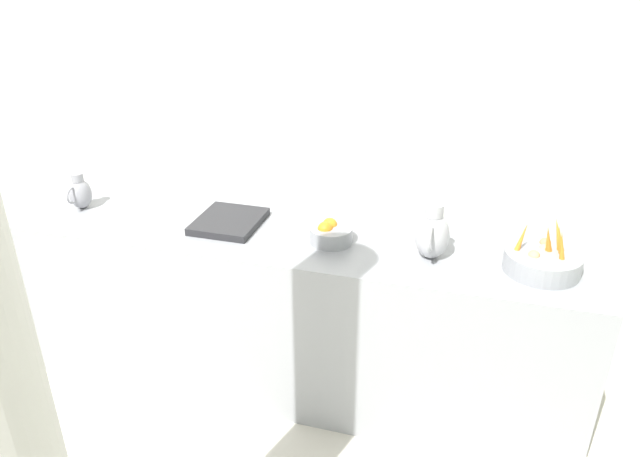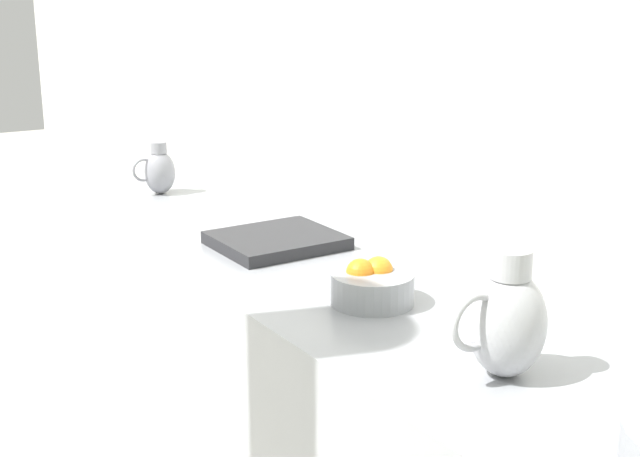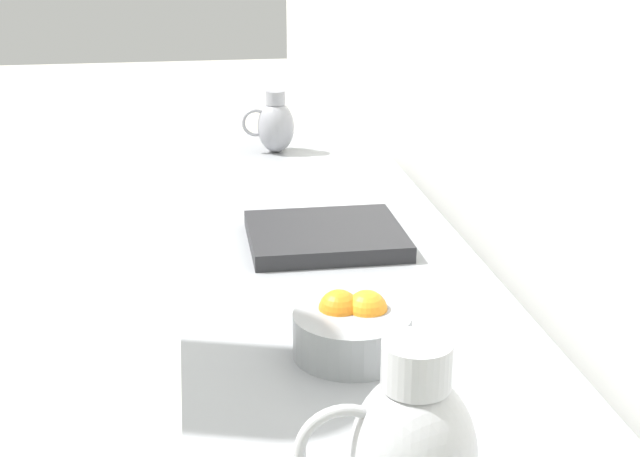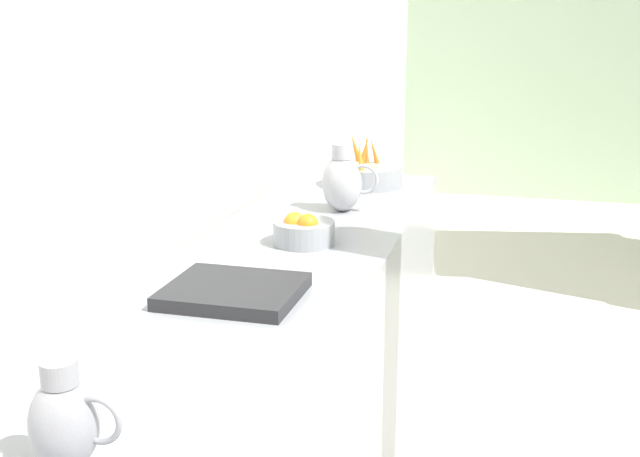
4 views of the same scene
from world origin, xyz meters
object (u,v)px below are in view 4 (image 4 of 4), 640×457
orange_bowl (303,231)px  metal_pitcher_tall (343,181)px  metal_pitcher_short (65,420)px  vegetable_colander (365,174)px

orange_bowl → metal_pitcher_tall: metal_pitcher_tall is taller
metal_pitcher_short → orange_bowl: bearing=89.4°
metal_pitcher_tall → metal_pitcher_short: metal_pitcher_tall is taller
metal_pitcher_tall → metal_pitcher_short: size_ratio=1.33×
vegetable_colander → metal_pitcher_tall: bearing=-88.6°
orange_bowl → metal_pitcher_short: size_ratio=1.05×
orange_bowl → metal_pitcher_short: 1.34m
orange_bowl → metal_pitcher_short: metal_pitcher_short is taller
vegetable_colander → metal_pitcher_tall: size_ratio=1.25×
vegetable_colander → metal_pitcher_short: 2.26m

